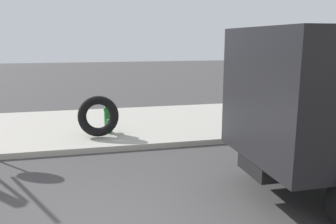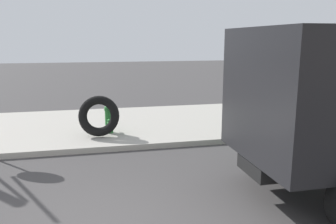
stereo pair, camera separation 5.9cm
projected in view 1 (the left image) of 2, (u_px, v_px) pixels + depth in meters
sidewalk_curb at (101, 126)px, 11.17m from camera, size 36.00×5.00×0.15m
fire_hydrant at (108, 118)px, 10.00m from camera, size 0.26×0.58×0.83m
loose_tire at (98, 116)px, 9.62m from camera, size 1.21×0.76×1.15m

